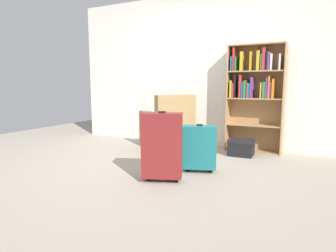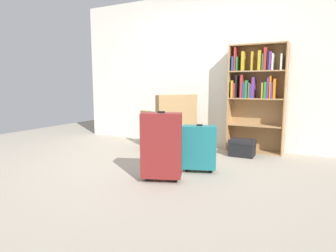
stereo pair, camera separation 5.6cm
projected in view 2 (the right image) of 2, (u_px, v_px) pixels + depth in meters
The scene contains 8 objects.
ground_plane at pixel (144, 171), 3.54m from camera, with size 8.34×8.34×0.00m, color #9E9384.
back_wall at pixel (199, 71), 4.99m from camera, with size 4.76×0.10×2.60m, color silver.
bookshelf at pixel (256, 91), 4.42m from camera, with size 0.85×0.27×1.67m.
armchair at pixel (169, 129), 4.79m from camera, with size 0.97×0.97×0.90m.
mug at pixel (195, 147), 4.71m from camera, with size 0.12×0.08×0.10m.
storage_box at pixel (242, 147), 4.26m from camera, with size 0.36×0.28×0.25m.
suitcase_teal at pixel (199, 147), 3.44m from camera, with size 0.44×0.31×0.59m.
suitcase_dark_red at pixel (161, 145), 3.10m from camera, with size 0.48×0.35×0.77m.
Camera 2 is at (1.82, -2.92, 1.05)m, focal length 30.54 mm.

